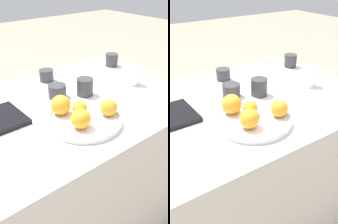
# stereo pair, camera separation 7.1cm
# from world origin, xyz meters

# --- Properties ---
(ground_plane) EXTENTS (12.00, 12.00, 0.00)m
(ground_plane) POSITION_xyz_m (0.00, 0.00, 0.00)
(ground_plane) COLOR gray
(table) EXTENTS (1.21, 0.84, 0.77)m
(table) POSITION_xyz_m (0.00, 0.00, 0.38)
(table) COLOR silver
(table) RESTS_ON ground_plane
(fruit_platter) EXTENTS (0.31, 0.31, 0.03)m
(fruit_platter) POSITION_xyz_m (-0.04, -0.19, 0.78)
(fruit_platter) COLOR silver
(fruit_platter) RESTS_ON table
(orange_0) EXTENTS (0.08, 0.08, 0.08)m
(orange_0) POSITION_xyz_m (-0.09, -0.24, 0.82)
(orange_0) COLOR orange
(orange_0) RESTS_ON fruit_platter
(orange_1) EXTENTS (0.06, 0.06, 0.06)m
(orange_1) POSITION_xyz_m (-0.03, -0.16, 0.82)
(orange_1) COLOR orange
(orange_1) RESTS_ON fruit_platter
(orange_2) EXTENTS (0.07, 0.07, 0.07)m
(orange_2) POSITION_xyz_m (0.06, -0.23, 0.82)
(orange_2) COLOR orange
(orange_2) RESTS_ON fruit_platter
(orange_3) EXTENTS (0.08, 0.08, 0.08)m
(orange_3) POSITION_xyz_m (-0.09, -0.10, 0.83)
(orange_3) COLOR orange
(orange_3) RESTS_ON fruit_platter
(water_glass) EXTENTS (0.07, 0.07, 0.10)m
(water_glass) POSITION_xyz_m (0.41, -0.05, 0.82)
(water_glass) COLOR silver
(water_glass) RESTS_ON table
(cup_0) EXTENTS (0.08, 0.08, 0.08)m
(cup_0) POSITION_xyz_m (0.13, 0.01, 0.81)
(cup_0) COLOR #333338
(cup_0) RESTS_ON table
(cup_1) EXTENTS (0.08, 0.08, 0.06)m
(cup_1) POSITION_xyz_m (0.08, 0.28, 0.80)
(cup_1) COLOR #333338
(cup_1) RESTS_ON table
(cup_2) EXTENTS (0.08, 0.08, 0.08)m
(cup_2) POSITION_xyz_m (0.53, 0.23, 0.81)
(cup_2) COLOR #333338
(cup_2) RESTS_ON table
(cup_3) EXTENTS (0.09, 0.09, 0.06)m
(cup_3) POSITION_xyz_m (0.01, 0.07, 0.80)
(cup_3) COLOR #333338
(cup_3) RESTS_ON table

